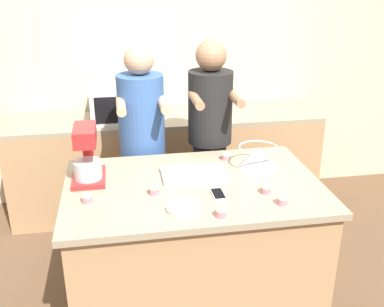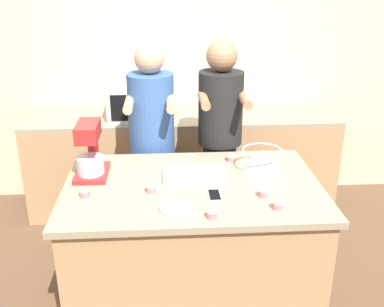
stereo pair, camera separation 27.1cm
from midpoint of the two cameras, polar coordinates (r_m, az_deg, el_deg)
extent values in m
plane|color=brown|center=(3.25, -2.36, -18.65)|extent=(16.00, 16.00, 0.00)
cube|color=beige|center=(4.30, -5.86, 11.68)|extent=(10.00, 0.06, 2.70)
cube|color=#A87F56|center=(2.98, -2.49, -12.24)|extent=(1.50, 0.95, 0.88)
cube|color=gray|center=(2.75, -2.65, -4.31)|extent=(1.56, 1.02, 0.04)
cube|color=#A87F56|center=(4.23, -5.02, -1.46)|extent=(2.80, 0.60, 0.87)
cube|color=gray|center=(4.07, -5.23, 4.40)|extent=(2.80, 0.60, 0.04)
cylinder|color=#33384C|center=(3.60, -8.13, -6.32)|extent=(0.26, 0.26, 0.84)
cylinder|color=#335693|center=(3.32, -8.80, 4.73)|extent=(0.34, 0.34, 0.60)
sphere|color=tan|center=(3.22, -9.23, 11.68)|extent=(0.21, 0.21, 0.21)
cylinder|color=tan|center=(3.12, -11.51, 5.97)|extent=(0.06, 0.34, 0.06)
cylinder|color=tan|center=(3.12, -6.20, 6.30)|extent=(0.06, 0.34, 0.06)
cylinder|color=#232328|center=(3.63, 0.01, -5.24)|extent=(0.26, 0.26, 0.91)
cylinder|color=black|center=(3.36, 0.01, 5.84)|extent=(0.33, 0.33, 0.54)
sphere|color=#936B4C|center=(3.27, 0.01, 12.31)|extent=(0.23, 0.23, 0.23)
cylinder|color=#936B4C|center=(3.14, -2.00, 6.84)|extent=(0.06, 0.34, 0.06)
cylinder|color=#936B4C|center=(3.19, 3.05, 7.06)|extent=(0.06, 0.34, 0.06)
cube|color=red|center=(2.89, -15.59, -3.01)|extent=(0.20, 0.30, 0.03)
cylinder|color=red|center=(2.95, -15.66, 0.15)|extent=(0.07, 0.07, 0.22)
cube|color=red|center=(2.77, -16.22, 2.23)|extent=(0.13, 0.26, 0.10)
cylinder|color=#BCBCC1|center=(2.83, -15.80, -2.05)|extent=(0.17, 0.17, 0.11)
cone|color=#BCBCC1|center=(2.95, 5.77, -0.55)|extent=(0.25, 0.25, 0.15)
torus|color=#BCBCC1|center=(2.92, 5.82, 0.69)|extent=(0.26, 0.26, 0.01)
cube|color=silver|center=(2.84, -2.53, -2.66)|extent=(0.40, 0.24, 0.02)
cube|color=white|center=(2.84, -2.54, -2.29)|extent=(0.33, 0.19, 0.02)
cube|color=silver|center=(4.02, -10.79, 6.26)|extent=(0.54, 0.40, 0.28)
cube|color=black|center=(3.83, -11.53, 5.40)|extent=(0.37, 0.01, 0.23)
cube|color=#2D2D2D|center=(3.83, -7.89, 5.64)|extent=(0.11, 0.01, 0.23)
cube|color=silver|center=(2.61, 0.35, -5.26)|extent=(0.07, 0.14, 0.01)
cube|color=black|center=(2.60, 0.35, -5.15)|extent=(0.06, 0.13, 0.00)
cylinder|color=beige|center=(2.46, -4.35, -6.99)|extent=(0.19, 0.19, 0.02)
cylinder|color=#D17084|center=(2.63, -16.12, -5.71)|extent=(0.06, 0.06, 0.03)
ellipsoid|color=beige|center=(2.62, -16.17, -5.25)|extent=(0.06, 0.06, 0.04)
cylinder|color=#D17084|center=(3.08, 1.81, -0.56)|extent=(0.06, 0.06, 0.03)
ellipsoid|color=beige|center=(3.07, 1.81, -0.15)|extent=(0.06, 0.06, 0.04)
cylinder|color=#D17084|center=(2.64, 6.47, -4.79)|extent=(0.06, 0.06, 0.03)
ellipsoid|color=beige|center=(2.63, 6.49, -4.33)|extent=(0.06, 0.06, 0.04)
cylinder|color=#D17084|center=(2.53, 8.38, -6.16)|extent=(0.06, 0.06, 0.03)
ellipsoid|color=beige|center=(2.52, 8.40, -5.68)|extent=(0.06, 0.06, 0.04)
cylinder|color=#D17084|center=(2.39, 0.41, -7.75)|extent=(0.06, 0.06, 0.03)
ellipsoid|color=beige|center=(2.38, 0.41, -7.26)|extent=(0.06, 0.06, 0.04)
cylinder|color=#D17084|center=(2.64, -7.83, -4.89)|extent=(0.06, 0.06, 0.03)
ellipsoid|color=beige|center=(2.63, -7.86, -4.43)|extent=(0.06, 0.06, 0.04)
camera|label=1|loc=(0.14, -92.86, -1.17)|focal=42.00mm
camera|label=2|loc=(0.14, 87.14, 1.17)|focal=42.00mm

